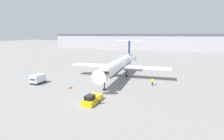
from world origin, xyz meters
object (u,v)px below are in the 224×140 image
airplane_main (119,64)px  worker_near_tug (99,99)px  luggage_cart (38,79)px  pushback_tug (92,99)px  traffic_cone_left (70,87)px  worker_by_wing (153,82)px

airplane_main → worker_near_tug: (2.65, -19.47, -2.75)m
luggage_cart → pushback_tug: bearing=-20.3°
airplane_main → traffic_cone_left: 15.45m
airplane_main → worker_by_wing: airplane_main is taller
worker_near_tug → traffic_cone_left: size_ratio=2.32×
airplane_main → luggage_cart: bearing=-142.1°
airplane_main → pushback_tug: airplane_main is taller
airplane_main → luggage_cart: size_ratio=9.29×
airplane_main → pushback_tug: size_ratio=6.27×
airplane_main → worker_by_wing: bearing=-27.7°
pushback_tug → worker_by_wing: worker_by_wing is taller
worker_near_tug → worker_by_wing: size_ratio=0.96×
airplane_main → worker_near_tug: size_ratio=18.33×
luggage_cart → worker_by_wing: (26.08, 7.69, -0.19)m
worker_near_tug → airplane_main: bearing=97.7°
luggage_cart → traffic_cone_left: (9.36, -0.56, -0.81)m
worker_near_tug → traffic_cone_left: 11.48m
airplane_main → worker_by_wing: size_ratio=17.53×
airplane_main → pushback_tug: bearing=-86.3°
pushback_tug → luggage_cart: (-17.66, 6.53, 0.50)m
worker_by_wing → traffic_cone_left: 18.66m
pushback_tug → worker_by_wing: bearing=59.4°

